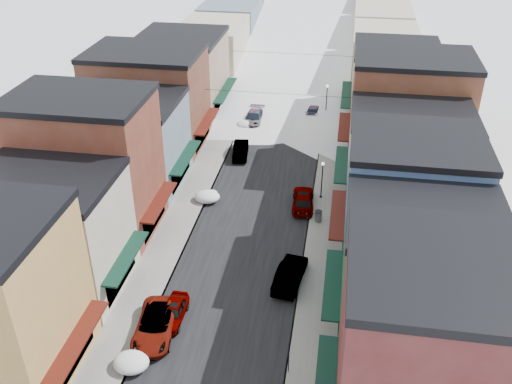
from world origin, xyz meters
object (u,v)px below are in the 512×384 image
(car_white_suv, at_px, (155,325))
(streetlamp_near, at_px, (322,175))
(car_dark_hatch, at_px, (241,150))
(car_silver_sedan, at_px, (173,312))
(car_green_sedan, at_px, (290,274))
(trash_can, at_px, (318,216))

(car_white_suv, xyz_separation_m, streetlamp_near, (10.18, 20.14, 1.78))
(car_white_suv, height_order, car_dark_hatch, car_white_suv)
(car_silver_sedan, xyz_separation_m, streetlamp_near, (9.38, 18.54, 1.88))
(car_white_suv, xyz_separation_m, car_dark_hatch, (0.80, 27.86, -0.04))
(car_green_sedan, bearing_deg, car_white_suv, 47.07)
(car_white_suv, bearing_deg, car_silver_sedan, 57.26)
(car_white_suv, distance_m, car_green_sedan, 11.08)
(car_white_suv, height_order, car_green_sedan, car_green_sedan)
(car_silver_sedan, bearing_deg, streetlamp_near, 63.46)
(car_green_sedan, height_order, trash_can, car_green_sedan)
(car_white_suv, xyz_separation_m, trash_can, (10.21, 15.83, -0.07))
(car_green_sedan, bearing_deg, trash_can, -92.35)
(car_dark_hatch, bearing_deg, trash_can, -58.83)
(car_dark_hatch, distance_m, streetlamp_near, 12.28)
(car_silver_sedan, bearing_deg, trash_can, 56.81)
(car_white_suv, relative_size, car_dark_hatch, 1.25)
(trash_can, bearing_deg, streetlamp_near, 90.42)
(car_silver_sedan, height_order, trash_can, car_silver_sedan)
(streetlamp_near, bearing_deg, trash_can, -89.58)
(trash_can, relative_size, streetlamp_near, 0.28)
(car_white_suv, distance_m, car_dark_hatch, 27.87)
(car_silver_sedan, distance_m, car_dark_hatch, 26.26)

